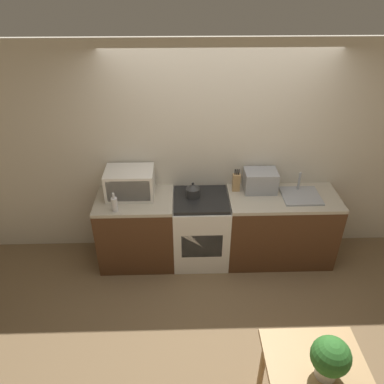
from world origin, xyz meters
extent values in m
plane|color=brown|center=(0.00, 0.00, 0.00)|extent=(16.00, 16.00, 0.00)
cube|color=beige|center=(0.00, 1.09, 1.30)|extent=(10.00, 0.06, 2.60)
cube|color=#4C2D19|center=(-0.97, 0.75, 0.43)|extent=(0.90, 0.62, 0.86)
cube|color=#B7AD99|center=(-0.97, 0.75, 0.88)|extent=(0.90, 0.62, 0.04)
cube|color=#4C2D19|center=(0.78, 0.75, 0.43)|extent=(1.29, 0.62, 0.86)
cube|color=#B7AD99|center=(0.78, 0.75, 0.88)|extent=(1.29, 0.62, 0.04)
cube|color=silver|center=(-0.20, 0.75, 0.43)|extent=(0.66, 0.62, 0.86)
cube|color=black|center=(-0.20, 0.75, 0.88)|extent=(0.63, 0.57, 0.04)
cube|color=black|center=(-0.20, 0.45, 0.43)|extent=(0.47, 0.02, 0.32)
cylinder|color=#2D2D2D|center=(-0.29, 0.79, 0.96)|extent=(0.16, 0.16, 0.11)
cone|color=#2D2D2D|center=(-0.29, 0.79, 1.04)|extent=(0.15, 0.15, 0.05)
sphere|color=black|center=(-0.29, 0.79, 1.07)|extent=(0.03, 0.03, 0.03)
cube|color=silver|center=(-1.02, 0.85, 1.06)|extent=(0.55, 0.38, 0.33)
cube|color=black|center=(-1.02, 0.67, 1.06)|extent=(0.48, 0.01, 0.26)
cylinder|color=silver|center=(-1.16, 0.53, 0.98)|extent=(0.07, 0.07, 0.16)
cylinder|color=silver|center=(-1.16, 0.53, 1.09)|extent=(0.03, 0.03, 0.06)
cube|color=tan|center=(0.23, 0.91, 1.01)|extent=(0.09, 0.06, 0.22)
cylinder|color=black|center=(0.20, 0.91, 1.15)|extent=(0.01, 0.01, 0.07)
cylinder|color=black|center=(0.23, 0.91, 1.15)|extent=(0.01, 0.01, 0.07)
cylinder|color=black|center=(0.25, 0.91, 1.15)|extent=(0.01, 0.01, 0.07)
cube|color=#999BA0|center=(0.51, 0.91, 1.03)|extent=(0.38, 0.27, 0.26)
cube|color=black|center=(0.51, 0.78, 1.03)|extent=(0.34, 0.01, 0.21)
cube|color=#999BA0|center=(0.97, 0.75, 0.91)|extent=(0.44, 0.40, 0.02)
cylinder|color=#999BA0|center=(0.97, 0.89, 1.03)|extent=(0.03, 0.03, 0.22)
cube|color=tan|center=(0.56, -1.32, 0.71)|extent=(0.75, 0.79, 0.04)
cylinder|color=tan|center=(0.25, -0.99, 0.34)|extent=(0.05, 0.05, 0.69)
cylinder|color=tan|center=(0.87, -0.99, 0.34)|extent=(0.05, 0.05, 0.69)
cylinder|color=beige|center=(0.60, -1.33, 0.78)|extent=(0.15, 0.15, 0.10)
sphere|color=#2D6B28|center=(0.60, -1.33, 0.95)|extent=(0.28, 0.28, 0.28)
camera|label=1|loc=(-0.41, -2.86, 3.29)|focal=35.00mm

